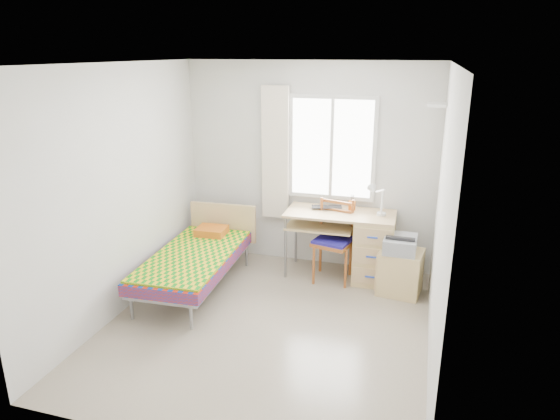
% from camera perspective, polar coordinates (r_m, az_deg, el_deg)
% --- Properties ---
extents(floor, '(3.50, 3.50, 0.00)m').
position_cam_1_polar(floor, '(5.30, -1.47, -12.97)').
color(floor, '#BCAD93').
rests_on(floor, ground).
extents(ceiling, '(3.50, 3.50, 0.00)m').
position_cam_1_polar(ceiling, '(4.55, -1.73, 16.42)').
color(ceiling, white).
rests_on(ceiling, wall_back).
extents(wall_back, '(3.20, 0.00, 3.20)m').
position_cam_1_polar(wall_back, '(6.40, 3.26, 5.04)').
color(wall_back, silver).
rests_on(wall_back, ground).
extents(wall_left, '(0.00, 3.50, 3.50)m').
position_cam_1_polar(wall_left, '(5.46, -17.80, 1.97)').
color(wall_left, silver).
rests_on(wall_left, ground).
extents(wall_right, '(0.00, 3.50, 3.50)m').
position_cam_1_polar(wall_right, '(4.55, 17.94, -1.11)').
color(wall_right, silver).
rests_on(wall_right, ground).
extents(window, '(1.10, 0.04, 1.30)m').
position_cam_1_polar(window, '(6.26, 5.94, 7.04)').
color(window, white).
rests_on(window, wall_back).
extents(curtain, '(0.35, 0.05, 1.70)m').
position_cam_1_polar(curtain, '(6.41, -0.54, 6.46)').
color(curtain, white).
rests_on(curtain, wall_back).
extents(floating_shelf, '(0.20, 0.32, 0.03)m').
position_cam_1_polar(floating_shelf, '(5.76, 17.46, 11.43)').
color(floating_shelf, white).
rests_on(floating_shelf, wall_right).
extents(bed, '(0.95, 1.89, 0.80)m').
position_cam_1_polar(bed, '(5.97, -9.49, -5.30)').
color(bed, gray).
rests_on(bed, floor).
extents(desk, '(1.33, 0.63, 0.83)m').
position_cam_1_polar(desk, '(6.19, 10.05, -3.93)').
color(desk, tan).
rests_on(desk, floor).
extents(chair, '(0.52, 0.52, 1.00)m').
position_cam_1_polar(chair, '(6.11, 6.27, -2.95)').
color(chair, '#97591D').
rests_on(chair, floor).
extents(cabinet, '(0.53, 0.48, 0.52)m').
position_cam_1_polar(cabinet, '(5.98, 13.54, -6.89)').
color(cabinet, '#D2B96C').
rests_on(cabinet, floor).
extents(printer, '(0.37, 0.42, 0.18)m').
position_cam_1_polar(printer, '(5.84, 13.59, -3.76)').
color(printer, gray).
rests_on(printer, cabinet).
extents(laptop, '(0.42, 0.33, 0.03)m').
position_cam_1_polar(laptop, '(6.18, 5.40, 0.13)').
color(laptop, black).
rests_on(laptop, desk).
extents(pen_cup, '(0.11, 0.11, 0.11)m').
position_cam_1_polar(pen_cup, '(6.21, 8.21, 0.52)').
color(pen_cup, orange).
rests_on(pen_cup, desk).
extents(task_lamp, '(0.23, 0.33, 0.42)m').
position_cam_1_polar(task_lamp, '(5.90, 10.94, 1.57)').
color(task_lamp, white).
rests_on(task_lamp, desk).
extents(book, '(0.22, 0.28, 0.02)m').
position_cam_1_polar(book, '(6.23, 4.83, -2.15)').
color(book, gray).
rests_on(book, desk).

